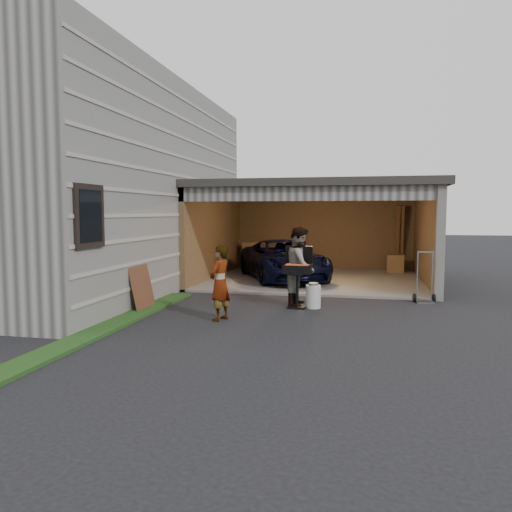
% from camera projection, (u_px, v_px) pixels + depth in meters
% --- Properties ---
extents(ground, '(80.00, 80.00, 0.00)m').
position_uv_depth(ground, '(240.00, 327.00, 9.03)').
color(ground, black).
rests_on(ground, ground).
extents(house, '(7.00, 11.00, 5.50)m').
position_uv_depth(house, '(67.00, 188.00, 13.95)').
color(house, '#474744').
rests_on(house, ground).
extents(groundcover_strip, '(0.50, 8.00, 0.06)m').
position_uv_depth(groundcover_strip, '(98.00, 331.00, 8.53)').
color(groundcover_strip, '#193814').
rests_on(groundcover_strip, ground).
extents(garage, '(6.80, 6.30, 2.90)m').
position_uv_depth(garage, '(318.00, 219.00, 15.31)').
color(garage, '#605E59').
rests_on(garage, ground).
extents(minivan, '(3.55, 4.67, 1.18)m').
position_uv_depth(minivan, '(284.00, 262.00, 14.92)').
color(minivan, black).
rests_on(minivan, ground).
extents(woman, '(0.49, 0.61, 1.44)m').
position_uv_depth(woman, '(220.00, 283.00, 9.51)').
color(woman, silver).
rests_on(woman, ground).
extents(man, '(0.68, 0.86, 1.74)m').
position_uv_depth(man, '(300.00, 266.00, 11.06)').
color(man, '#4A2F1D').
rests_on(man, ground).
extents(bbq_grill, '(0.60, 0.52, 1.33)m').
position_uv_depth(bbq_grill, '(298.00, 271.00, 10.77)').
color(bbq_grill, black).
rests_on(bbq_grill, ground).
extents(propane_tank, '(0.38, 0.38, 0.49)m').
position_uv_depth(propane_tank, '(313.00, 297.00, 10.77)').
color(propane_tank, silver).
rests_on(propane_tank, ground).
extents(plywood_panel, '(0.24, 0.85, 0.94)m').
position_uv_depth(plywood_panel, '(142.00, 288.00, 10.54)').
color(plywood_panel, '#50281B').
rests_on(plywood_panel, ground).
extents(hand_truck, '(0.50, 0.39, 1.18)m').
position_uv_depth(hand_truck, '(425.00, 293.00, 11.40)').
color(hand_truck, slate).
rests_on(hand_truck, ground).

